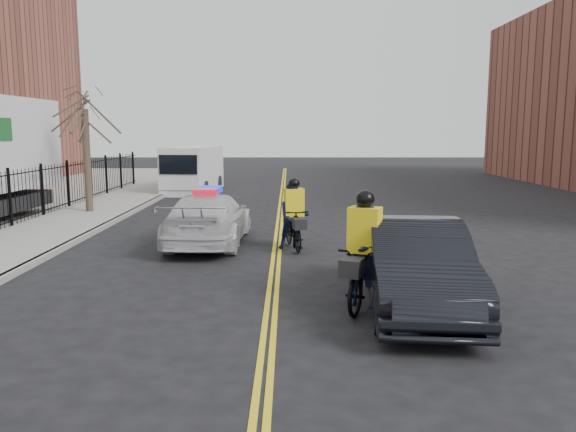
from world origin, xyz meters
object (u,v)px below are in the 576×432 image
(dark_sedan, at_px, (417,266))
(police_cruiser, at_px, (209,219))
(cargo_van, at_px, (193,170))
(cyclist_near, at_px, (364,266))
(cyclist_far, at_px, (294,221))

(dark_sedan, bearing_deg, police_cruiser, 132.76)
(police_cruiser, xyz_separation_m, cargo_van, (-2.91, 14.44, 0.44))
(police_cruiser, height_order, cyclist_near, cyclist_near)
(cargo_van, bearing_deg, dark_sedan, -64.52)
(police_cruiser, height_order, dark_sedan, police_cruiser)
(cyclist_near, xyz_separation_m, cyclist_far, (-1.27, 5.20, 0.02))
(cyclist_near, bearing_deg, cargo_van, 131.39)
(dark_sedan, relative_size, cyclist_far, 2.42)
(police_cruiser, xyz_separation_m, cyclist_near, (3.77, -5.90, 0.01))
(dark_sedan, height_order, cyclist_near, cyclist_near)
(cargo_van, bearing_deg, cyclist_far, -65.30)
(cargo_van, bearing_deg, cyclist_near, -66.79)
(dark_sedan, bearing_deg, cyclist_far, 117.41)
(dark_sedan, height_order, cyclist_far, cyclist_far)
(cargo_van, distance_m, cyclist_far, 16.09)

